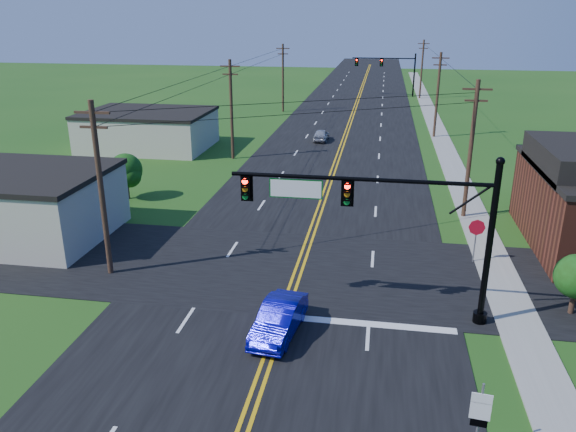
% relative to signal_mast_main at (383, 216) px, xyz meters
% --- Properties ---
extents(ground, '(260.00, 260.00, 0.00)m').
position_rel_signal_mast_main_xyz_m(ground, '(-4.34, -8.00, -4.75)').
color(ground, '#1C4B15').
rests_on(ground, ground).
extents(road_main, '(16.00, 220.00, 0.04)m').
position_rel_signal_mast_main_xyz_m(road_main, '(-4.34, 42.00, -4.73)').
color(road_main, black).
rests_on(road_main, ground).
extents(road_cross, '(70.00, 10.00, 0.04)m').
position_rel_signal_mast_main_xyz_m(road_cross, '(-4.34, 4.00, -4.73)').
color(road_cross, black).
rests_on(road_cross, ground).
extents(sidewalk, '(2.00, 160.00, 0.08)m').
position_rel_signal_mast_main_xyz_m(sidewalk, '(6.16, 32.00, -4.71)').
color(sidewalk, gray).
rests_on(sidewalk, ground).
extents(signal_mast_main, '(11.30, 0.60, 7.48)m').
position_rel_signal_mast_main_xyz_m(signal_mast_main, '(0.00, 0.00, 0.00)').
color(signal_mast_main, black).
rests_on(signal_mast_main, ground).
extents(signal_mast_far, '(10.98, 0.60, 7.48)m').
position_rel_signal_mast_main_xyz_m(signal_mast_far, '(0.10, 72.00, -0.20)').
color(signal_mast_far, black).
rests_on(signal_mast_far, ground).
extents(cream_bldg_near, '(10.20, 8.20, 4.10)m').
position_rel_signal_mast_main_xyz_m(cream_bldg_near, '(-21.34, 6.00, -2.69)').
color(cream_bldg_near, beige).
rests_on(cream_bldg_near, ground).
extents(cream_bldg_far, '(12.20, 9.20, 3.70)m').
position_rel_signal_mast_main_xyz_m(cream_bldg_far, '(-23.34, 30.00, -2.89)').
color(cream_bldg_far, beige).
rests_on(cream_bldg_far, ground).
extents(utility_pole_left_a, '(1.80, 0.28, 9.00)m').
position_rel_signal_mast_main_xyz_m(utility_pole_left_a, '(-13.84, 2.00, -0.03)').
color(utility_pole_left_a, '#382219').
rests_on(utility_pole_left_a, ground).
extents(utility_pole_left_b, '(1.80, 0.28, 9.00)m').
position_rel_signal_mast_main_xyz_m(utility_pole_left_b, '(-13.84, 27.00, -0.03)').
color(utility_pole_left_b, '#382219').
rests_on(utility_pole_left_b, ground).
extents(utility_pole_left_c, '(1.80, 0.28, 9.00)m').
position_rel_signal_mast_main_xyz_m(utility_pole_left_c, '(-13.84, 54.00, -0.03)').
color(utility_pole_left_c, '#382219').
rests_on(utility_pole_left_c, ground).
extents(utility_pole_right_a, '(1.80, 0.28, 9.00)m').
position_rel_signal_mast_main_xyz_m(utility_pole_right_a, '(5.46, 14.00, -0.03)').
color(utility_pole_right_a, '#382219').
rests_on(utility_pole_right_a, ground).
extents(utility_pole_right_b, '(1.80, 0.28, 9.00)m').
position_rel_signal_mast_main_xyz_m(utility_pole_right_b, '(5.46, 40.00, -0.03)').
color(utility_pole_right_b, '#382219').
rests_on(utility_pole_right_b, ground).
extents(utility_pole_right_c, '(1.80, 0.28, 9.00)m').
position_rel_signal_mast_main_xyz_m(utility_pole_right_c, '(5.46, 70.00, -0.03)').
color(utility_pole_right_c, '#382219').
rests_on(utility_pole_right_c, ground).
extents(tree_right_back, '(3.00, 3.00, 4.10)m').
position_rel_signal_mast_main_xyz_m(tree_right_back, '(11.66, 18.00, -2.15)').
color(tree_right_back, '#382219').
rests_on(tree_right_back, ground).
extents(tree_left, '(2.40, 2.40, 3.37)m').
position_rel_signal_mast_main_xyz_m(tree_left, '(-18.34, 14.00, -2.59)').
color(tree_left, '#382219').
rests_on(tree_left, ground).
extents(blue_car, '(1.98, 4.36, 1.39)m').
position_rel_signal_mast_main_xyz_m(blue_car, '(-4.07, -2.39, -4.06)').
color(blue_car, '#080799').
rests_on(blue_car, ground).
extents(distant_car, '(1.54, 3.62, 1.22)m').
position_rel_signal_mast_main_xyz_m(distant_car, '(-6.54, 35.99, -4.14)').
color(distant_car, '#B7B6BB').
rests_on(distant_car, ground).
extents(route_sign, '(0.62, 0.13, 2.47)m').
position_rel_signal_mast_main_xyz_m(route_sign, '(3.16, -8.02, -3.31)').
color(route_sign, slate).
rests_on(route_sign, ground).
extents(stop_sign, '(0.89, 0.10, 2.49)m').
position_rel_signal_mast_main_xyz_m(stop_sign, '(5.07, 6.54, -2.96)').
color(stop_sign, slate).
rests_on(stop_sign, ground).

